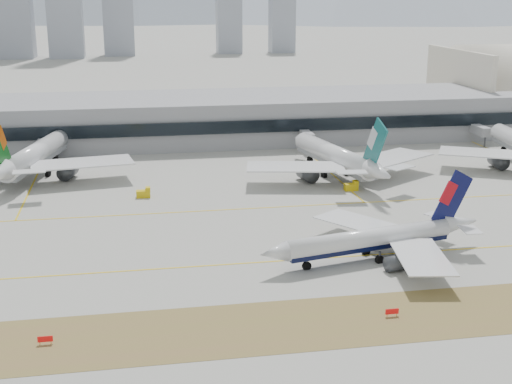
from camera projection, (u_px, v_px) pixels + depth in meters
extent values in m
plane|color=#98968E|center=(234.00, 255.00, 140.87)|extent=(3000.00, 3000.00, 0.00)
cube|color=olive|center=(264.00, 327.00, 110.54)|extent=(360.00, 18.00, 0.06)
cube|color=yellow|center=(238.00, 264.00, 136.12)|extent=(360.00, 0.45, 0.04)
cube|color=yellow|center=(216.00, 210.00, 169.28)|extent=(360.00, 0.45, 0.04)
cylinder|color=white|center=(369.00, 239.00, 137.26)|extent=(35.14, 11.54, 3.84)
cube|color=black|center=(369.00, 244.00, 137.55)|extent=(34.33, 10.82, 1.73)
cone|color=white|center=(273.00, 253.00, 129.68)|extent=(6.09, 4.94, 3.84)
cone|color=white|center=(460.00, 223.00, 145.17)|extent=(8.47, 5.48, 3.84)
cube|color=white|center=(361.00, 223.00, 148.57)|extent=(17.95, 20.52, 0.23)
cube|color=white|center=(439.00, 215.00, 148.98)|extent=(5.69, 6.37, 0.15)
cylinder|color=#3F4247|center=(361.00, 239.00, 145.25)|extent=(6.35, 4.11, 2.88)
cube|color=#3F4247|center=(361.00, 233.00, 144.94)|extent=(2.44, 0.82, 1.35)
cube|color=white|center=(421.00, 257.00, 129.66)|extent=(11.60, 20.10, 0.23)
cube|color=white|center=(470.00, 230.00, 140.11)|extent=(3.89, 5.67, 0.15)
cylinder|color=#3F4247|center=(400.00, 262.00, 132.65)|extent=(6.35, 4.11, 2.88)
cube|color=#3F4247|center=(401.00, 257.00, 132.34)|extent=(2.44, 0.82, 1.35)
cube|color=#0B0E45|center=(452.00, 199.00, 142.80)|extent=(9.34, 2.44, 12.04)
cube|color=#B50C1A|center=(448.00, 193.00, 142.08)|extent=(4.28, 1.36, 5.16)
cylinder|color=#3F4247|center=(307.00, 264.00, 133.10)|extent=(0.46, 0.46, 2.31)
cylinder|color=black|center=(307.00, 266.00, 133.23)|extent=(1.84, 1.04, 1.73)
cylinder|color=#3F4247|center=(380.00, 257.00, 136.25)|extent=(0.46, 0.46, 2.31)
cylinder|color=black|center=(379.00, 260.00, 136.38)|extent=(1.84, 1.04, 1.73)
cylinder|color=#3F4247|center=(366.00, 249.00, 140.68)|extent=(0.46, 0.46, 2.31)
cylinder|color=black|center=(366.00, 251.00, 140.81)|extent=(1.84, 1.04, 1.73)
cylinder|color=white|center=(35.00, 154.00, 199.86)|extent=(15.14, 42.59, 5.61)
cube|color=slate|center=(36.00, 159.00, 200.28)|extent=(14.13, 41.57, 2.53)
cone|color=white|center=(63.00, 137.00, 223.36)|extent=(6.94, 7.59, 5.61)
cube|color=white|center=(82.00, 163.00, 193.31)|extent=(28.51, 16.33, 0.34)
cube|color=white|center=(29.00, 171.00, 175.96)|extent=(8.18, 4.77, 0.22)
cylinder|color=#3F4247|center=(68.00, 171.00, 197.11)|extent=(5.71, 7.85, 4.21)
cube|color=#3F4247|center=(67.00, 165.00, 196.66)|extent=(1.08, 2.96, 1.96)
cube|color=#0D5D17|center=(0.00, 145.00, 175.78)|extent=(3.17, 11.54, 15.05)
cube|color=#D0530C|center=(1.00, 138.00, 176.46)|extent=(1.81, 5.29, 6.44)
cylinder|color=#3F4247|center=(55.00, 157.00, 216.58)|extent=(0.67, 0.67, 3.37)
cylinder|color=black|center=(55.00, 159.00, 216.77)|extent=(1.53, 2.68, 2.53)
cylinder|color=#3F4247|center=(22.00, 170.00, 200.14)|extent=(0.67, 0.67, 3.37)
cylinder|color=black|center=(23.00, 173.00, 200.33)|extent=(1.53, 2.68, 2.53)
cylinder|color=#3F4247|center=(48.00, 171.00, 199.76)|extent=(0.67, 0.67, 3.37)
cylinder|color=black|center=(48.00, 173.00, 199.95)|extent=(1.53, 2.68, 2.53)
cylinder|color=white|center=(334.00, 155.00, 200.05)|extent=(13.08, 40.95, 5.38)
cube|color=slate|center=(334.00, 160.00, 200.45)|extent=(12.13, 39.99, 2.42)
cone|color=white|center=(299.00, 139.00, 221.09)|extent=(6.47, 7.13, 5.38)
cone|color=white|center=(380.00, 173.00, 177.56)|extent=(7.01, 9.90, 5.38)
cube|color=white|center=(390.00, 158.00, 199.95)|extent=(28.10, 24.01, 0.32)
cube|color=white|center=(400.00, 167.00, 181.40)|extent=(8.50, 7.11, 0.22)
cylinder|color=#3F4247|center=(369.00, 167.00, 201.49)|extent=(5.26, 7.43, 4.03)
cube|color=#3F4247|center=(370.00, 162.00, 201.05)|extent=(0.94, 2.85, 1.88)
cube|color=white|center=(295.00, 167.00, 189.87)|extent=(27.60, 16.52, 0.32)
cube|color=white|center=(352.00, 172.00, 176.54)|extent=(7.95, 4.84, 0.22)
cylinder|color=#3F4247|center=(307.00, 173.00, 194.77)|extent=(5.26, 7.43, 4.03)
cube|color=#3F4247|center=(307.00, 168.00, 194.33)|extent=(0.94, 2.85, 1.88)
cube|color=#165E60|center=(375.00, 145.00, 178.36)|extent=(2.63, 11.13, 14.43)
cube|color=silver|center=(373.00, 138.00, 178.94)|extent=(1.55, 5.09, 6.17)
cylinder|color=#3F4247|center=(310.00, 158.00, 215.09)|extent=(0.65, 0.65, 3.23)
cylinder|color=black|center=(310.00, 160.00, 215.28)|extent=(1.39, 2.56, 2.42)
cylinder|color=#3F4247|center=(324.00, 172.00, 199.00)|extent=(0.65, 0.65, 3.23)
cylinder|color=black|center=(324.00, 174.00, 199.18)|extent=(1.39, 2.56, 2.42)
cylinder|color=#3F4247|center=(346.00, 169.00, 201.42)|extent=(0.65, 0.65, 3.23)
cylinder|color=black|center=(346.00, 172.00, 201.60)|extent=(1.39, 2.56, 2.42)
cone|color=white|center=(495.00, 130.00, 234.92)|extent=(6.06, 6.83, 5.49)
cube|color=white|center=(487.00, 153.00, 205.19)|extent=(28.95, 22.85, 0.33)
cylinder|color=#3F4247|center=(498.00, 161.00, 209.03)|extent=(4.75, 7.27, 4.12)
cube|color=#3F4247|center=(499.00, 155.00, 208.58)|extent=(0.68, 2.91, 1.92)
cylinder|color=#3F4247|center=(504.00, 148.00, 228.30)|extent=(0.66, 0.66, 3.29)
cylinder|color=black|center=(504.00, 150.00, 228.48)|extent=(1.19, 2.55, 2.47)
cube|color=gray|center=(186.00, 118.00, 247.79)|extent=(280.00, 42.00, 15.00)
cube|color=black|center=(191.00, 129.00, 227.29)|extent=(280.00, 1.20, 4.00)
cube|color=beige|center=(458.00, 85.00, 283.45)|extent=(2.00, 57.00, 27.90)
cube|color=red|center=(45.00, 339.00, 104.78)|extent=(2.20, 0.15, 0.90)
cylinder|color=orange|center=(40.00, 343.00, 104.82)|extent=(0.10, 0.10, 0.50)
cylinder|color=orange|center=(51.00, 343.00, 105.09)|extent=(0.10, 0.10, 0.50)
cube|color=red|center=(392.00, 311.00, 113.81)|extent=(2.20, 0.15, 0.90)
cylinder|color=orange|center=(387.00, 316.00, 113.85)|extent=(0.10, 0.10, 0.50)
cylinder|color=orange|center=(397.00, 315.00, 114.12)|extent=(0.10, 0.10, 0.50)
cube|color=#D9B60B|center=(351.00, 187.00, 186.02)|extent=(3.50, 2.00, 1.80)
cube|color=#D9B60B|center=(356.00, 182.00, 185.90)|extent=(1.20, 1.80, 1.00)
cylinder|color=black|center=(347.00, 190.00, 185.21)|extent=(0.70, 0.30, 0.70)
cylinder|color=black|center=(346.00, 188.00, 186.73)|extent=(0.70, 0.30, 0.70)
cylinder|color=black|center=(356.00, 190.00, 185.61)|extent=(0.70, 0.30, 0.70)
cylinder|color=black|center=(354.00, 188.00, 187.13)|extent=(0.70, 0.30, 0.70)
cube|color=#D9B60B|center=(143.00, 194.00, 179.76)|extent=(3.50, 2.00, 1.80)
cube|color=#D9B60B|center=(148.00, 189.00, 179.64)|extent=(1.20, 1.80, 1.00)
cylinder|color=black|center=(139.00, 197.00, 178.95)|extent=(0.70, 0.30, 0.70)
cylinder|color=black|center=(138.00, 195.00, 180.47)|extent=(0.70, 0.30, 0.70)
cylinder|color=black|center=(148.00, 197.00, 179.36)|extent=(0.70, 0.30, 0.70)
cylinder|color=black|center=(148.00, 195.00, 180.87)|extent=(0.70, 0.30, 0.70)
cube|color=#9196A5|center=(11.00, 5.00, 543.41)|extent=(30.00, 27.00, 80.00)
cube|color=#9196A5|center=(118.00, 11.00, 567.71)|extent=(24.00, 21.60, 70.00)
cube|color=#9196A5|center=(229.00, 19.00, 589.63)|extent=(20.00, 18.00, 55.00)
cube|color=#9196A5|center=(282.00, 23.00, 598.16)|extent=(20.00, 18.00, 48.00)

